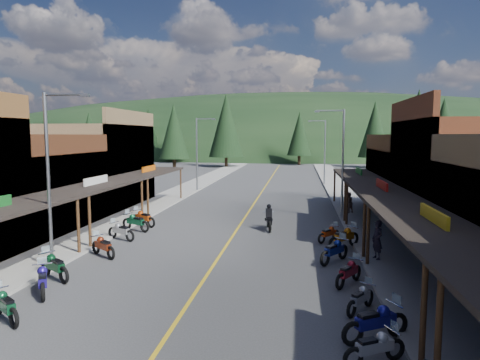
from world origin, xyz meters
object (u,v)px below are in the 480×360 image
at_px(streetlight_1, 198,151).
at_px(bike_west_3, 5,304).
at_px(shop_west_3, 93,166).
at_px(pine_5, 443,126).
at_px(streetlight_3, 324,149).
at_px(pedestrian_east_a, 377,240).
at_px(bike_west_9, 143,217).
at_px(bike_east_8, 329,233).
at_px(pine_1, 174,130).
at_px(bike_west_4, 43,279).
at_px(bike_west_7, 121,230).
at_px(bike_west_6, 103,245).
at_px(shop_east_2, 476,183).
at_px(bike_east_4, 361,297).
at_px(pine_3, 299,134).
at_px(bike_west_8, 135,221).
at_px(pine_8, 130,136).
at_px(bike_east_6, 334,250).
at_px(shop_west_2, 23,191).
at_px(pine_11, 418,128).
at_px(shop_east_3, 425,182).
at_px(bike_east_7, 344,236).
at_px(pine_10, 174,132).
at_px(rider_on_bike, 269,219).
at_px(bike_west_5, 54,265).
at_px(pine_4, 375,129).
at_px(streetlight_2, 341,159).
at_px(bike_east_2, 375,346).
at_px(streetlight_0, 51,173).
at_px(bike_east_3, 376,320).
at_px(pedestrian_east_b, 349,202).
at_px(pine_0, 89,134).
at_px(pine_2, 226,126).
at_px(bike_east_5, 349,271).
at_px(pine_9, 432,134).

xyz_separation_m(streetlight_1, bike_west_3, (1.35, -33.17, -3.86)).
xyz_separation_m(shop_west_3, pine_5, (47.78, 60.70, 4.47)).
xyz_separation_m(streetlight_3, pedestrian_east_a, (0.83, -32.52, -3.36)).
bearing_deg(pedestrian_east_a, bike_west_9, -135.62).
bearing_deg(bike_east_8, pine_1, 154.55).
xyz_separation_m(bike_west_4, bike_west_7, (-0.55, 8.64, -0.03)).
xyz_separation_m(bike_west_4, bike_west_9, (-0.63, 12.48, 0.00)).
bearing_deg(bike_west_6, shop_east_2, -38.36).
distance_m(shop_west_3, bike_east_4, 28.43).
distance_m(pine_3, bike_west_8, 64.81).
relative_size(pine_8, bike_east_6, 4.37).
bearing_deg(bike_east_6, bike_west_6, -141.10).
relative_size(shop_west_2, pine_5, 0.78).
xyz_separation_m(pine_11, bike_west_7, (-26.35, -38.10, -6.59)).
bearing_deg(shop_east_3, shop_west_2, -160.76).
xyz_separation_m(bike_west_4, bike_east_7, (12.25, 8.57, 0.03)).
relative_size(pine_10, rider_on_bike, 4.85).
relative_size(pine_5, pedestrian_east_a, 7.38).
bearing_deg(rider_on_bike, bike_west_7, -163.61).
distance_m(pine_11, bike_west_5, 52.62).
height_order(pine_4, bike_east_6, pine_4).
relative_size(streetlight_2, rider_on_bike, 3.35).
bearing_deg(shop_east_2, bike_east_2, -119.02).
relative_size(streetlight_0, bike_west_9, 3.59).
distance_m(bike_west_8, bike_east_3, 18.31).
bearing_deg(shop_west_2, bike_east_4, -27.71).
bearing_deg(bike_west_4, bike_west_5, 74.78).
height_order(shop_east_3, pedestrian_east_b, shop_east_3).
distance_m(bike_west_7, rider_on_bike, 9.29).
distance_m(bike_west_9, bike_east_7, 13.46).
height_order(pine_11, bike_east_8, pine_11).
bearing_deg(shop_east_3, shop_west_3, -180.00).
distance_m(shop_east_2, streetlight_0, 22.14).
height_order(bike_west_3, bike_east_2, bike_west_3).
relative_size(pine_1, bike_west_3, 5.95).
xyz_separation_m(pine_0, bike_west_8, (33.59, -59.70, -5.83)).
relative_size(pine_3, bike_east_3, 4.80).
bearing_deg(bike_east_8, streetlight_0, -109.44).
bearing_deg(pedestrian_east_b, bike_east_8, 42.73).
bearing_deg(streetlight_2, pine_2, 108.73).
bearing_deg(bike_east_3, pine_10, 172.56).
xyz_separation_m(shop_west_2, streetlight_0, (6.80, -7.70, 1.93)).
height_order(pine_4, bike_west_7, pine_4).
bearing_deg(pine_2, pine_8, -123.69).
distance_m(bike_east_5, bike_east_7, 5.88).
xyz_separation_m(pine_0, pine_8, (18.00, -22.00, -0.51)).
height_order(shop_west_2, rider_on_bike, shop_west_2).
bearing_deg(bike_west_4, bike_west_7, 61.12).
bearing_deg(shop_west_3, pine_8, 105.97).
bearing_deg(bike_east_4, pine_9, 105.47).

